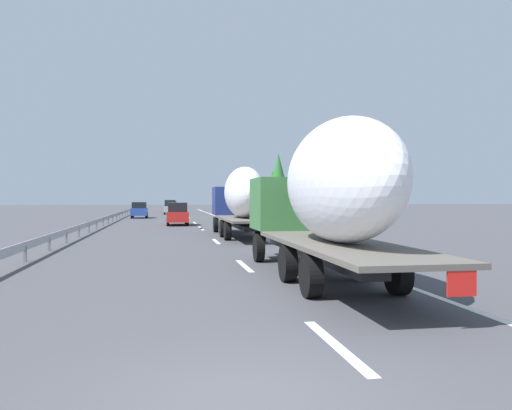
# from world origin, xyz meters

# --- Properties ---
(ground_plane) EXTENTS (260.00, 260.00, 0.00)m
(ground_plane) POSITION_xyz_m (40.00, 0.00, 0.00)
(ground_plane) COLOR #424247
(lane_stripe_0) EXTENTS (3.20, 0.20, 0.01)m
(lane_stripe_0) POSITION_xyz_m (2.00, -1.80, 0.00)
(lane_stripe_0) COLOR white
(lane_stripe_0) RESTS_ON ground_plane
(lane_stripe_1) EXTENTS (3.20, 0.20, 0.01)m
(lane_stripe_1) POSITION_xyz_m (11.96, -1.80, 0.00)
(lane_stripe_1) COLOR white
(lane_stripe_1) RESTS_ON ground_plane
(lane_stripe_2) EXTENTS (3.20, 0.20, 0.01)m
(lane_stripe_2) POSITION_xyz_m (22.29, -1.80, 0.00)
(lane_stripe_2) COLOR white
(lane_stripe_2) RESTS_ON ground_plane
(lane_stripe_3) EXTENTS (3.20, 0.20, 0.01)m
(lane_stripe_3) POSITION_xyz_m (33.74, -1.80, 0.00)
(lane_stripe_3) COLOR white
(lane_stripe_3) RESTS_ON ground_plane
(lane_stripe_4) EXTENTS (3.20, 0.20, 0.01)m
(lane_stripe_4) POSITION_xyz_m (35.35, -1.80, 0.00)
(lane_stripe_4) COLOR white
(lane_stripe_4) RESTS_ON ground_plane
(lane_stripe_5) EXTENTS (3.20, 0.20, 0.01)m
(lane_stripe_5) POSITION_xyz_m (43.73, -1.80, 0.00)
(lane_stripe_5) COLOR white
(lane_stripe_5) RESTS_ON ground_plane
(lane_stripe_6) EXTENTS (3.20, 0.20, 0.01)m
(lane_stripe_6) POSITION_xyz_m (56.41, -1.80, 0.00)
(lane_stripe_6) COLOR white
(lane_stripe_6) RESTS_ON ground_plane
(lane_stripe_7) EXTENTS (3.20, 0.20, 0.01)m
(lane_stripe_7) POSITION_xyz_m (75.27, -1.80, 0.00)
(lane_stripe_7) COLOR white
(lane_stripe_7) RESTS_ON ground_plane
(lane_stripe_8) EXTENTS (3.20, 0.20, 0.01)m
(lane_stripe_8) POSITION_xyz_m (74.99, -1.80, 0.00)
(lane_stripe_8) COLOR white
(lane_stripe_8) RESTS_ON ground_plane
(lane_stripe_9) EXTENTS (3.20, 0.20, 0.01)m
(lane_stripe_9) POSITION_xyz_m (97.17, -1.80, 0.00)
(lane_stripe_9) COLOR white
(lane_stripe_9) RESTS_ON ground_plane
(edge_line_right) EXTENTS (110.00, 0.20, 0.01)m
(edge_line_right) POSITION_xyz_m (45.00, -5.50, 0.00)
(edge_line_right) COLOR white
(edge_line_right) RESTS_ON ground_plane
(truck_lead) EXTENTS (12.71, 2.55, 4.16)m
(truck_lead) POSITION_xyz_m (25.41, -3.60, 2.36)
(truck_lead) COLOR navy
(truck_lead) RESTS_ON ground_plane
(truck_trailing) EXTENTS (13.10, 2.55, 4.45)m
(truck_trailing) POSITION_xyz_m (8.29, -3.60, 2.52)
(truck_trailing) COLOR #387038
(truck_trailing) RESTS_ON ground_plane
(car_blue_sedan) EXTENTS (4.06, 1.83, 1.85)m
(car_blue_sedan) POSITION_xyz_m (56.18, 3.87, 0.93)
(car_blue_sedan) COLOR #28479E
(car_blue_sedan) RESTS_ON ground_plane
(car_silver_hatch) EXTENTS (4.57, 1.86, 1.91)m
(car_silver_hatch) POSITION_xyz_m (70.07, 0.20, 0.96)
(car_silver_hatch) COLOR #ADB2B7
(car_silver_hatch) RESTS_ON ground_plane
(car_red_compact) EXTENTS (4.53, 1.83, 1.95)m
(car_red_compact) POSITION_xyz_m (39.54, -0.10, 0.97)
(car_red_compact) COLOR red
(car_red_compact) RESTS_ON ground_plane
(car_black_suv) EXTENTS (4.28, 1.89, 1.98)m
(car_black_suv) POSITION_xyz_m (79.60, 0.18, 0.98)
(car_black_suv) COLOR black
(car_black_suv) RESTS_ON ground_plane
(road_sign) EXTENTS (0.10, 0.90, 2.99)m
(road_sign) POSITION_xyz_m (39.82, -6.70, 2.08)
(road_sign) COLOR gray
(road_sign) RESTS_ON ground_plane
(tree_0) EXTENTS (3.49, 3.49, 6.18)m
(tree_0) POSITION_xyz_m (62.02, -10.44, 3.87)
(tree_0) COLOR #472D19
(tree_0) RESTS_ON ground_plane
(tree_1) EXTENTS (3.09, 3.09, 5.72)m
(tree_1) POSITION_xyz_m (58.43, -12.30, 3.75)
(tree_1) COLOR #472D19
(tree_1) RESTS_ON ground_plane
(tree_2) EXTENTS (2.93, 2.93, 7.02)m
(tree_2) POSITION_xyz_m (47.65, -10.72, 4.13)
(tree_2) COLOR #472D19
(tree_2) RESTS_ON ground_plane
(guardrail_median) EXTENTS (94.00, 0.10, 0.76)m
(guardrail_median) POSITION_xyz_m (43.00, 6.00, 0.58)
(guardrail_median) COLOR #9EA0A5
(guardrail_median) RESTS_ON ground_plane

